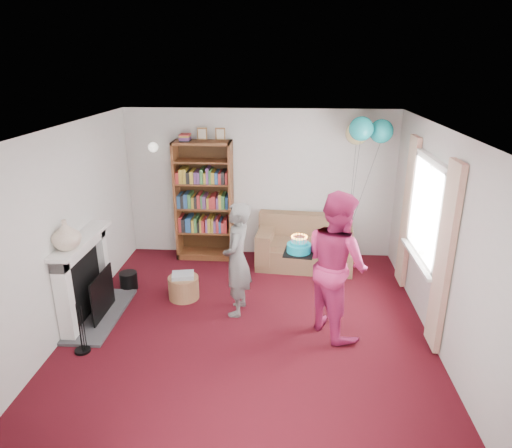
# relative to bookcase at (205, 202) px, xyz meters

# --- Properties ---
(ground) EXTENTS (5.00, 5.00, 0.00)m
(ground) POSITION_rel_bookcase_xyz_m (0.92, -2.30, -0.98)
(ground) COLOR black
(ground) RESTS_ON ground
(wall_back) EXTENTS (4.50, 0.02, 2.50)m
(wall_back) POSITION_rel_bookcase_xyz_m (0.92, 0.21, 0.27)
(wall_back) COLOR silver
(wall_back) RESTS_ON ground
(wall_left) EXTENTS (0.02, 5.00, 2.50)m
(wall_left) POSITION_rel_bookcase_xyz_m (-1.34, -2.30, 0.27)
(wall_left) COLOR silver
(wall_left) RESTS_ON ground
(wall_right) EXTENTS (0.02, 5.00, 2.50)m
(wall_right) POSITION_rel_bookcase_xyz_m (3.18, -2.30, 0.27)
(wall_right) COLOR silver
(wall_right) RESTS_ON ground
(ceiling) EXTENTS (4.50, 5.00, 0.01)m
(ceiling) POSITION_rel_bookcase_xyz_m (0.92, -2.30, 1.53)
(ceiling) COLOR white
(ceiling) RESTS_ON wall_back
(fireplace) EXTENTS (0.55, 1.80, 1.12)m
(fireplace) POSITION_rel_bookcase_xyz_m (-1.16, -2.11, -0.47)
(fireplace) COLOR #3F3F42
(fireplace) RESTS_ON ground
(window_bay) EXTENTS (0.14, 2.02, 2.20)m
(window_bay) POSITION_rel_bookcase_xyz_m (3.13, -1.70, 0.22)
(window_bay) COLOR white
(window_bay) RESTS_ON ground
(wall_sconce) EXTENTS (0.16, 0.23, 0.16)m
(wall_sconce) POSITION_rel_bookcase_xyz_m (-0.83, 0.06, 0.90)
(wall_sconce) COLOR gold
(wall_sconce) RESTS_ON ground
(bookcase) EXTENTS (0.95, 0.42, 2.21)m
(bookcase) POSITION_rel_bookcase_xyz_m (0.00, 0.00, 0.00)
(bookcase) COLOR #472B14
(bookcase) RESTS_ON ground
(sofa) EXTENTS (1.54, 0.82, 0.82)m
(sofa) POSITION_rel_bookcase_xyz_m (1.70, -0.24, -0.67)
(sofa) COLOR brown
(sofa) RESTS_ON ground
(wicker_basket) EXTENTS (0.43, 0.43, 0.38)m
(wicker_basket) POSITION_rel_bookcase_xyz_m (-0.07, -1.52, -0.80)
(wicker_basket) COLOR #986B47
(wicker_basket) RESTS_ON ground
(person_striped) EXTENTS (0.42, 0.59, 1.54)m
(person_striped) POSITION_rel_bookcase_xyz_m (0.75, -1.85, -0.21)
(person_striped) COLOR black
(person_striped) RESTS_ON ground
(person_magenta) EXTENTS (1.04, 1.11, 1.82)m
(person_magenta) POSITION_rel_bookcase_xyz_m (1.99, -2.20, -0.07)
(person_magenta) COLOR #B02359
(person_magenta) RESTS_ON ground
(birthday_cake) EXTENTS (0.35, 0.35, 0.22)m
(birthday_cake) POSITION_rel_bookcase_xyz_m (1.53, -2.20, 0.12)
(birthday_cake) COLOR black
(birthday_cake) RESTS_ON ground
(balloons) EXTENTS (0.69, 0.74, 1.82)m
(balloons) POSITION_rel_bookcase_xyz_m (2.55, -0.26, 1.24)
(balloons) COLOR #3F3F3F
(balloons) RESTS_ON ground
(mantel_vase) EXTENTS (0.36, 0.36, 0.35)m
(mantel_vase) POSITION_rel_bookcase_xyz_m (-1.20, -2.45, 0.32)
(mantel_vase) COLOR beige
(mantel_vase) RESTS_ON fireplace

